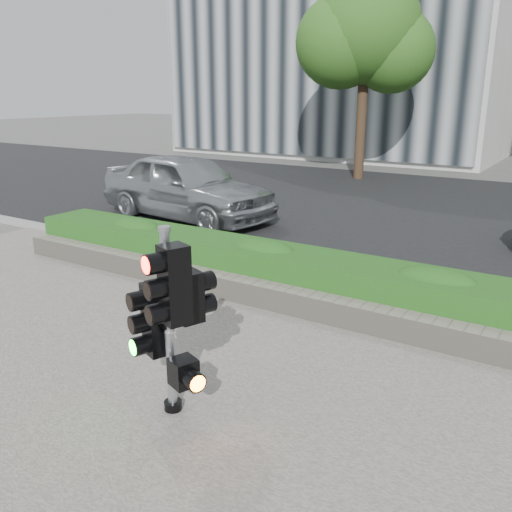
# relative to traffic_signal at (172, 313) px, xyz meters

# --- Properties ---
(ground) EXTENTS (120.00, 120.00, 0.00)m
(ground) POSITION_rel_traffic_signal_xyz_m (0.06, 0.93, -1.07)
(ground) COLOR #51514C
(ground) RESTS_ON ground
(sidewalk) EXTENTS (16.00, 11.00, 0.03)m
(sidewalk) POSITION_rel_traffic_signal_xyz_m (0.06, -1.57, -1.05)
(sidewalk) COLOR #9E9389
(sidewalk) RESTS_ON ground
(road) EXTENTS (60.00, 13.00, 0.02)m
(road) POSITION_rel_traffic_signal_xyz_m (0.06, 10.93, -1.06)
(road) COLOR black
(road) RESTS_ON ground
(curb) EXTENTS (60.00, 0.25, 0.12)m
(curb) POSITION_rel_traffic_signal_xyz_m (0.06, 4.08, -1.01)
(curb) COLOR gray
(curb) RESTS_ON ground
(stone_wall) EXTENTS (12.00, 0.32, 0.34)m
(stone_wall) POSITION_rel_traffic_signal_xyz_m (0.06, 2.83, -0.87)
(stone_wall) COLOR gray
(stone_wall) RESTS_ON sidewalk
(hedge) EXTENTS (12.00, 1.00, 0.68)m
(hedge) POSITION_rel_traffic_signal_xyz_m (0.06, 3.48, -0.70)
(hedge) COLOR green
(hedge) RESTS_ON sidewalk
(building_left) EXTENTS (16.00, 9.00, 15.00)m
(building_left) POSITION_rel_traffic_signal_xyz_m (-8.94, 23.93, 6.43)
(building_left) COLOR #B7B7B2
(building_left) RESTS_ON ground
(tree_left) EXTENTS (4.61, 4.03, 7.34)m
(tree_left) POSITION_rel_traffic_signal_xyz_m (-4.46, 15.48, 3.98)
(tree_left) COLOR black
(tree_left) RESTS_ON ground
(traffic_signal) EXTENTS (0.69, 0.58, 1.87)m
(traffic_signal) POSITION_rel_traffic_signal_xyz_m (0.00, 0.00, 0.00)
(traffic_signal) COLOR black
(traffic_signal) RESTS_ON sidewalk
(car_silver) EXTENTS (4.98, 2.45, 1.63)m
(car_silver) POSITION_rel_traffic_signal_xyz_m (-5.45, 6.77, -0.23)
(car_silver) COLOR #A4A7AB
(car_silver) RESTS_ON road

